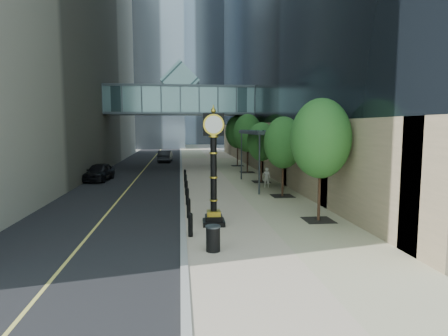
{
  "coord_description": "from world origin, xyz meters",
  "views": [
    {
      "loc": [
        -3.09,
        -14.25,
        4.62
      ],
      "look_at": [
        -0.85,
        4.73,
        2.51
      ],
      "focal_mm": 30.0,
      "sensor_mm": 36.0,
      "label": 1
    }
  ],
  "objects_px": {
    "pedestrian": "(267,177)",
    "car_far": "(165,156)",
    "street_clock": "(214,175)",
    "car_near": "(99,172)",
    "trash_bin": "(213,239)"
  },
  "relations": [
    {
      "from": "pedestrian",
      "to": "car_far",
      "type": "bearing_deg",
      "value": -45.77
    },
    {
      "from": "car_near",
      "to": "car_far",
      "type": "xyz_separation_m",
      "value": [
        4.97,
        16.79,
        0.01
      ]
    },
    {
      "from": "pedestrian",
      "to": "street_clock",
      "type": "bearing_deg",
      "value": 88.01
    },
    {
      "from": "trash_bin",
      "to": "car_near",
      "type": "bearing_deg",
      "value": 112.46
    },
    {
      "from": "car_near",
      "to": "car_far",
      "type": "relative_size",
      "value": 0.96
    },
    {
      "from": "street_clock",
      "to": "trash_bin",
      "type": "bearing_deg",
      "value": -93.58
    },
    {
      "from": "street_clock",
      "to": "car_far",
      "type": "height_order",
      "value": "street_clock"
    },
    {
      "from": "pedestrian",
      "to": "trash_bin",
      "type": "bearing_deg",
      "value": 92.85
    },
    {
      "from": "street_clock",
      "to": "pedestrian",
      "type": "bearing_deg",
      "value": 66.41
    },
    {
      "from": "pedestrian",
      "to": "car_near",
      "type": "height_order",
      "value": "pedestrian"
    },
    {
      "from": "car_near",
      "to": "car_far",
      "type": "height_order",
      "value": "car_far"
    },
    {
      "from": "pedestrian",
      "to": "car_far",
      "type": "height_order",
      "value": "pedestrian"
    },
    {
      "from": "trash_bin",
      "to": "pedestrian",
      "type": "distance_m",
      "value": 15.05
    },
    {
      "from": "street_clock",
      "to": "pedestrian",
      "type": "distance_m",
      "value": 11.61
    },
    {
      "from": "pedestrian",
      "to": "car_near",
      "type": "xyz_separation_m",
      "value": [
        -13.38,
        5.45,
        -0.05
      ]
    }
  ]
}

